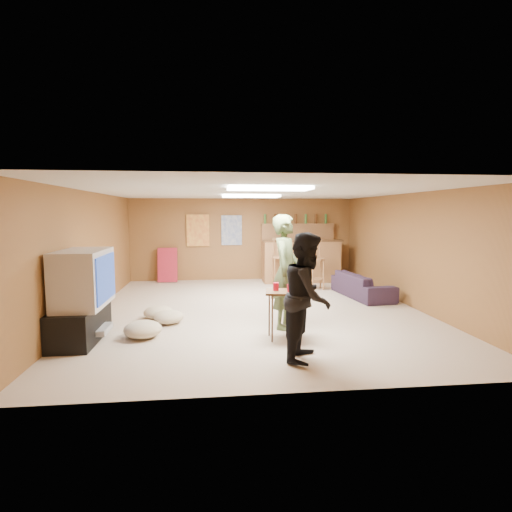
{
  "coord_description": "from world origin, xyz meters",
  "views": [
    {
      "loc": [
        -0.83,
        -7.31,
        1.82
      ],
      "look_at": [
        0.0,
        0.2,
        1.0
      ],
      "focal_mm": 28.0,
      "sensor_mm": 36.0,
      "label": 1
    }
  ],
  "objects": [
    {
      "name": "ground",
      "position": [
        0.0,
        0.0,
        0.0
      ],
      "size": [
        7.0,
        7.0,
        0.0
      ],
      "primitive_type": "plane",
      "color": "tan",
      "rests_on": "ground"
    },
    {
      "name": "ceiling",
      "position": [
        0.0,
        0.0,
        2.2
      ],
      "size": [
        6.0,
        7.0,
        0.02
      ],
      "primitive_type": "cube",
      "color": "silver",
      "rests_on": "ground"
    },
    {
      "name": "wall_back",
      "position": [
        0.0,
        3.5,
        1.1
      ],
      "size": [
        6.0,
        0.02,
        2.2
      ],
      "primitive_type": "cube",
      "color": "brown",
      "rests_on": "ground"
    },
    {
      "name": "wall_front",
      "position": [
        0.0,
        -3.5,
        1.1
      ],
      "size": [
        6.0,
        0.02,
        2.2
      ],
      "primitive_type": "cube",
      "color": "brown",
      "rests_on": "ground"
    },
    {
      "name": "wall_left",
      "position": [
        -3.0,
        0.0,
        1.1
      ],
      "size": [
        0.02,
        7.0,
        2.2
      ],
      "primitive_type": "cube",
      "color": "brown",
      "rests_on": "ground"
    },
    {
      "name": "wall_right",
      "position": [
        3.0,
        0.0,
        1.1
      ],
      "size": [
        0.02,
        7.0,
        2.2
      ],
      "primitive_type": "cube",
      "color": "brown",
      "rests_on": "ground"
    },
    {
      "name": "tv_stand",
      "position": [
        -2.72,
        -1.5,
        0.25
      ],
      "size": [
        0.55,
        1.3,
        0.5
      ],
      "primitive_type": "cube",
      "color": "black",
      "rests_on": "ground"
    },
    {
      "name": "dvd_box",
      "position": [
        -2.5,
        -1.5,
        0.15
      ],
      "size": [
        0.35,
        0.5,
        0.08
      ],
      "primitive_type": "cube",
      "color": "#B2B2B7",
      "rests_on": "tv_stand"
    },
    {
      "name": "tv_body",
      "position": [
        -2.65,
        -1.5,
        0.9
      ],
      "size": [
        0.6,
        1.1,
        0.8
      ],
      "primitive_type": "cube",
      "color": "#B2B2B7",
      "rests_on": "tv_stand"
    },
    {
      "name": "tv_screen",
      "position": [
        -2.34,
        -1.5,
        0.9
      ],
      "size": [
        0.02,
        0.95,
        0.65
      ],
      "primitive_type": "cube",
      "color": "navy",
      "rests_on": "tv_body"
    },
    {
      "name": "bar_counter",
      "position": [
        1.5,
        2.95,
        0.55
      ],
      "size": [
        2.0,
        0.6,
        1.1
      ],
      "primitive_type": "cube",
      "color": "brown",
      "rests_on": "ground"
    },
    {
      "name": "bar_lip",
      "position": [
        1.5,
        2.7,
        1.1
      ],
      "size": [
        2.1,
        0.12,
        0.05
      ],
      "primitive_type": "cube",
      "color": "#3F2714",
      "rests_on": "bar_counter"
    },
    {
      "name": "bar_shelf",
      "position": [
        1.5,
        3.4,
        1.5
      ],
      "size": [
        2.0,
        0.18,
        0.05
      ],
      "primitive_type": "cube",
      "color": "brown",
      "rests_on": "bar_backing"
    },
    {
      "name": "bar_backing",
      "position": [
        1.5,
        3.42,
        1.2
      ],
      "size": [
        2.0,
        0.14,
        0.6
      ],
      "primitive_type": "cube",
      "color": "brown",
      "rests_on": "bar_counter"
    },
    {
      "name": "poster_left",
      "position": [
        -1.2,
        3.46,
        1.35
      ],
      "size": [
        0.6,
        0.03,
        0.85
      ],
      "primitive_type": "cube",
      "color": "#BF3F26",
      "rests_on": "wall_back"
    },
    {
      "name": "poster_right",
      "position": [
        -0.3,
        3.46,
        1.35
      ],
      "size": [
        0.55,
        0.03,
        0.8
      ],
      "primitive_type": "cube",
      "color": "#334C99",
      "rests_on": "wall_back"
    },
    {
      "name": "folding_chair_stack",
      "position": [
        -2.0,
        3.3,
        0.45
      ],
      "size": [
        0.5,
        0.26,
        0.91
      ],
      "primitive_type": "cube",
      "rotation": [
        -0.14,
        0.0,
        0.0
      ],
      "color": "#AC1F33",
      "rests_on": "ground"
    },
    {
      "name": "ceiling_panel_front",
      "position": [
        0.0,
        -1.5,
        2.17
      ],
      "size": [
        1.2,
        0.6,
        0.04
      ],
      "primitive_type": "cube",
      "color": "white",
      "rests_on": "ceiling"
    },
    {
      "name": "ceiling_panel_back",
      "position": [
        0.0,
        1.2,
        2.17
      ],
      "size": [
        1.2,
        0.6,
        0.04
      ],
      "primitive_type": "cube",
      "color": "white",
      "rests_on": "ceiling"
    },
    {
      "name": "person_olive",
      "position": [
        0.32,
        -1.17,
        0.9
      ],
      "size": [
        0.65,
        0.77,
        1.79
      ],
      "primitive_type": "imported",
      "rotation": [
        0.0,
        0.0,
        1.17
      ],
      "color": "#455430",
      "rests_on": "ground"
    },
    {
      "name": "person_black",
      "position": [
        0.34,
        -2.56,
        0.79
      ],
      "size": [
        0.86,
        0.95,
        1.58
      ],
      "primitive_type": "imported",
      "rotation": [
        0.0,
        0.0,
        1.15
      ],
      "color": "black",
      "rests_on": "ground"
    },
    {
      "name": "sofa",
      "position": [
        2.41,
        0.93,
        0.26
      ],
      "size": [
        0.88,
        1.83,
        0.51
      ],
      "primitive_type": "imported",
      "rotation": [
        0.0,
        0.0,
        1.69
      ],
      "color": "black",
      "rests_on": "ground"
    },
    {
      "name": "tray_table",
      "position": [
        0.2,
        -1.74,
        0.35
      ],
      "size": [
        0.6,
        0.51,
        0.7
      ],
      "primitive_type": "cube",
      "rotation": [
        0.0,
        0.0,
        -0.15
      ],
      "color": "#3F2714",
      "rests_on": "ground"
    },
    {
      "name": "cup_red_near",
      "position": [
        0.08,
        -1.7,
        0.76
      ],
      "size": [
        0.09,
        0.09,
        0.11
      ],
      "primitive_type": "cylinder",
      "rotation": [
        0.0,
        0.0,
        -0.12
      ],
      "color": "red",
      "rests_on": "tray_table"
    },
    {
      "name": "cup_red_far",
      "position": [
        0.26,
        -1.8,
        0.76
      ],
      "size": [
        0.09,
        0.09,
        0.11
      ],
      "primitive_type": "cylinder",
      "rotation": [
        0.0,
        0.0,
        -0.12
      ],
      "color": "red",
      "rests_on": "tray_table"
    },
    {
      "name": "cup_blue",
      "position": [
        0.33,
        -1.66,
        0.76
      ],
      "size": [
        0.09,
        0.09,
        0.11
      ],
      "primitive_type": "cylinder",
      "rotation": [
        0.0,
        0.0,
        0.03
      ],
      "color": "navy",
      "rests_on": "tray_table"
    },
    {
      "name": "bar_stool_left",
      "position": [
        0.83,
        2.47,
        0.62
      ],
      "size": [
        0.41,
        0.41,
        1.23
      ],
      "primitive_type": null,
      "rotation": [
        0.0,
        0.0,
        -0.05
      ],
      "color": "brown",
      "rests_on": "ground"
    },
    {
      "name": "bar_stool_right",
      "position": [
        1.65,
        1.88,
        0.58
      ],
      "size": [
        0.41,
        0.41,
        1.16
      ],
      "primitive_type": null,
      "rotation": [
        0.0,
        0.0,
        0.11
      ],
      "color": "brown",
      "rests_on": "ground"
    },
    {
      "name": "cushion_near_tv",
      "position": [
        -1.76,
        -0.44,
        0.11
      ],
      "size": [
        0.65,
        0.65,
        0.23
      ],
      "primitive_type": "ellipsoid",
      "rotation": [
        0.0,
        0.0,
        0.36
      ],
      "color": "tan",
      "rests_on": "ground"
    },
    {
      "name": "cushion_mid",
      "position": [
        -1.56,
        -0.75,
        0.11
      ],
      "size": [
        0.56,
        0.56,
        0.22
      ],
      "primitive_type": "ellipsoid",
      "rotation": [
        0.0,
        0.0,
        -0.17
      ],
      "color": "tan",
      "rests_on": "ground"
    },
    {
      "name": "cushion_far",
      "position": [
        -1.86,
        -1.47,
        0.12
      ],
      "size": [
        0.65,
        0.65,
        0.25
      ],
      "primitive_type": "ellipsoid",
      "rotation": [
        0.0,
        0.0,
        -0.22
      ],
      "color": "tan",
      "rests_on": "ground"
    },
    {
      "name": "bottle_row",
      "position": [
        1.44,
        3.38,
        1.65
      ],
      "size": [
        1.76,
        0.08,
        0.26
      ],
      "primitive_type": null,
      "color": "#3F7233",
      "rests_on": "bar_shelf"
    }
  ]
}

